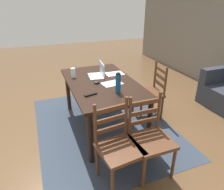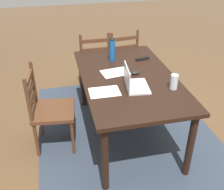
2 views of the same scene
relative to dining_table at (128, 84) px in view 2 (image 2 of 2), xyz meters
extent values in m
plane|color=brown|center=(0.00, 0.00, -0.68)|extent=(14.00, 14.00, 0.00)
cube|color=#333D4C|center=(0.00, 0.00, -0.68)|extent=(2.65, 2.08, 0.01)
cube|color=black|center=(0.00, 0.00, 0.07)|extent=(1.66, 0.99, 0.04)
cylinder|color=black|center=(-0.75, -0.41, -0.32)|extent=(0.07, 0.07, 0.73)
cylinder|color=black|center=(0.75, -0.41, -0.32)|extent=(0.07, 0.07, 0.73)
cylinder|color=black|center=(-0.75, 0.41, -0.32)|extent=(0.07, 0.07, 0.73)
cylinder|color=black|center=(0.75, 0.41, -0.32)|extent=(0.07, 0.07, 0.73)
cube|color=#56331E|center=(0.00, 0.82, -0.23)|extent=(0.49, 0.49, 0.04)
cylinder|color=#56331E|center=(0.17, 0.61, -0.47)|extent=(0.04, 0.04, 0.43)
cylinder|color=#56331E|center=(-0.21, 0.66, -0.47)|extent=(0.04, 0.04, 0.43)
cylinder|color=#56331E|center=(0.21, 0.99, -0.47)|extent=(0.04, 0.04, 0.43)
cylinder|color=#56331E|center=(-0.17, 1.03, -0.47)|extent=(0.04, 0.04, 0.43)
cylinder|color=#56331E|center=(0.21, 1.00, 0.02)|extent=(0.04, 0.04, 0.50)
cylinder|color=#56331E|center=(-0.17, 1.04, 0.02)|extent=(0.04, 0.04, 0.50)
cube|color=#56331E|center=(0.02, 1.02, -0.08)|extent=(0.36, 0.06, 0.05)
cube|color=#56331E|center=(0.02, 1.02, 0.04)|extent=(0.36, 0.06, 0.05)
cube|color=#56331E|center=(0.02, 1.02, 0.17)|extent=(0.36, 0.06, 0.05)
cube|color=#56331E|center=(1.16, 0.20, -0.23)|extent=(0.44, 0.44, 0.04)
cylinder|color=#56331E|center=(1.35, 0.39, -0.47)|extent=(0.04, 0.04, 0.43)
cylinder|color=#56331E|center=(1.35, 0.01, -0.47)|extent=(0.04, 0.04, 0.43)
cylinder|color=#56331E|center=(0.97, 0.39, -0.47)|extent=(0.04, 0.04, 0.43)
cylinder|color=#56331E|center=(0.97, 0.01, -0.47)|extent=(0.04, 0.04, 0.43)
cylinder|color=#56331E|center=(0.96, 0.39, 0.02)|extent=(0.04, 0.04, 0.50)
cylinder|color=#56331E|center=(0.96, 0.01, 0.02)|extent=(0.04, 0.04, 0.50)
cube|color=#56331E|center=(0.96, 0.20, -0.08)|extent=(0.03, 0.36, 0.05)
cube|color=#56331E|center=(0.96, 0.20, 0.04)|extent=(0.03, 0.36, 0.05)
cube|color=#56331E|center=(0.96, 0.20, 0.17)|extent=(0.03, 0.36, 0.05)
cube|color=#56331E|center=(1.16, -0.20, -0.23)|extent=(0.49, 0.49, 0.04)
cylinder|color=#56331E|center=(1.33, 0.01, -0.47)|extent=(0.04, 0.04, 0.43)
cylinder|color=#56331E|center=(1.37, -0.36, -0.47)|extent=(0.04, 0.04, 0.43)
cylinder|color=#56331E|center=(0.95, -0.03, -0.47)|extent=(0.04, 0.04, 0.43)
cylinder|color=#56331E|center=(0.99, -0.41, -0.47)|extent=(0.04, 0.04, 0.43)
cylinder|color=#56331E|center=(0.94, -0.03, 0.02)|extent=(0.04, 0.04, 0.50)
cylinder|color=#56331E|center=(0.98, -0.41, 0.02)|extent=(0.04, 0.04, 0.50)
cube|color=#56331E|center=(0.96, -0.22, -0.08)|extent=(0.06, 0.36, 0.05)
cube|color=#56331E|center=(0.96, -0.22, 0.04)|extent=(0.06, 0.36, 0.05)
cube|color=#56331E|center=(0.96, -0.22, 0.17)|extent=(0.06, 0.36, 0.05)
cube|color=silver|center=(-0.25, -0.02, 0.10)|extent=(0.34, 0.25, 0.02)
cube|color=silver|center=(-0.24, 0.08, 0.21)|extent=(0.32, 0.04, 0.21)
cube|color=#A5CCEA|center=(-0.24, 0.08, 0.21)|extent=(0.29, 0.04, 0.19)
cylinder|color=#145199|center=(0.44, 0.08, 0.22)|extent=(0.07, 0.07, 0.26)
sphere|color=black|center=(0.44, 0.08, 0.35)|extent=(0.06, 0.06, 0.06)
cylinder|color=silver|center=(-0.35, -0.36, 0.17)|extent=(0.07, 0.07, 0.15)
ellipsoid|color=black|center=(0.04, -0.09, 0.11)|extent=(0.06, 0.10, 0.03)
cube|color=black|center=(0.39, -0.29, 0.10)|extent=(0.08, 0.18, 0.02)
cube|color=white|center=(-0.27, 0.31, 0.09)|extent=(0.21, 0.30, 0.00)
cube|color=white|center=(0.12, 0.12, 0.09)|extent=(0.25, 0.32, 0.00)
camera|label=1|loc=(2.76, -0.91, 1.24)|focal=33.04mm
camera|label=2|loc=(-2.50, 0.74, 1.42)|focal=43.59mm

